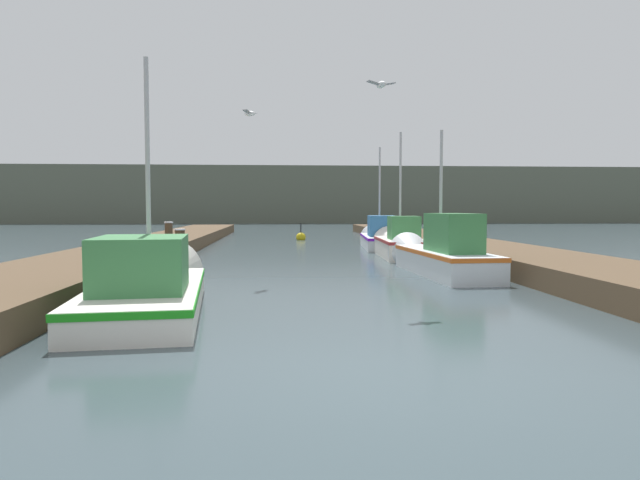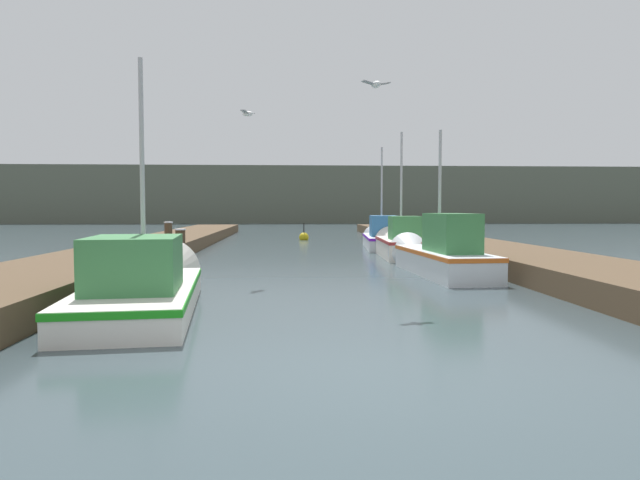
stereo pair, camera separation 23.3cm
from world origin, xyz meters
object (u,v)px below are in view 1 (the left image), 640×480
(fishing_boat_0, at_px, (153,283))
(fishing_boat_2, at_px, (399,243))
(fishing_boat_1, at_px, (438,254))
(mooring_piling_0, at_px, (431,243))
(mooring_piling_1, at_px, (397,232))
(channel_buoy, at_px, (301,237))
(mooring_piling_3, at_px, (169,245))
(seagull_lead, at_px, (381,85))
(mooring_piling_2, at_px, (180,245))
(fishing_boat_3, at_px, (379,237))
(seagull_1, at_px, (250,113))

(fishing_boat_0, relative_size, fishing_boat_2, 1.25)
(fishing_boat_1, distance_m, mooring_piling_0, 4.95)
(mooring_piling_1, relative_size, channel_buoy, 1.16)
(mooring_piling_3, height_order, seagull_lead, seagull_lead)
(fishing_boat_2, height_order, mooring_piling_0, fishing_boat_2)
(fishing_boat_1, relative_size, mooring_piling_2, 5.50)
(fishing_boat_0, distance_m, mooring_piling_0, 12.10)
(fishing_boat_3, xyz_separation_m, mooring_piling_3, (-7.51, -8.11, 0.24))
(fishing_boat_1, relative_size, channel_buoy, 5.76)
(mooring_piling_2, bearing_deg, channel_buoy, 70.58)
(mooring_piling_3, bearing_deg, seagull_lead, -50.08)
(fishing_boat_1, relative_size, seagull_lead, 10.55)
(fishing_boat_1, distance_m, channel_buoy, 16.00)
(fishing_boat_1, bearing_deg, channel_buoy, 98.00)
(mooring_piling_3, bearing_deg, fishing_boat_3, 47.22)
(fishing_boat_3, height_order, seagull_1, fishing_boat_3)
(mooring_piling_1, bearing_deg, channel_buoy, 134.38)
(channel_buoy, bearing_deg, fishing_boat_0, -99.67)
(mooring_piling_1, xyz_separation_m, mooring_piling_2, (-8.65, -7.87, -0.06))
(channel_buoy, distance_m, seagull_lead, 20.56)
(fishing_boat_0, distance_m, seagull_lead, 5.52)
(fishing_boat_2, height_order, channel_buoy, fishing_boat_2)
(fishing_boat_0, bearing_deg, mooring_piling_1, 57.99)
(fishing_boat_1, relative_size, fishing_boat_3, 1.00)
(mooring_piling_0, relative_size, seagull_lead, 1.80)
(mooring_piling_2, bearing_deg, mooring_piling_0, 9.30)
(mooring_piling_3, distance_m, seagull_lead, 8.51)
(fishing_boat_3, height_order, mooring_piling_1, fishing_boat_3)
(mooring_piling_2, height_order, mooring_piling_3, mooring_piling_3)
(fishing_boat_1, xyz_separation_m, mooring_piling_0, (1.13, 4.82, -0.00))
(mooring_piling_3, bearing_deg, fishing_boat_0, -81.89)
(mooring_piling_2, bearing_deg, mooring_piling_3, -89.56)
(fishing_boat_3, relative_size, mooring_piling_1, 4.97)
(mooring_piling_2, xyz_separation_m, seagull_lead, (5.04, -7.91, 3.47))
(fishing_boat_0, xyz_separation_m, seagull_1, (1.59, 3.50, 3.63))
(mooring_piling_1, height_order, seagull_1, seagull_1)
(mooring_piling_2, height_order, seagull_1, seagull_1)
(fishing_boat_1, bearing_deg, mooring_piling_2, 152.12)
(fishing_boat_3, bearing_deg, mooring_piling_3, -128.04)
(mooring_piling_2, distance_m, seagull_1, 6.17)
(mooring_piling_3, height_order, seagull_1, seagull_1)
(mooring_piling_1, bearing_deg, fishing_boat_3, -124.26)
(fishing_boat_3, distance_m, mooring_piling_3, 11.06)
(fishing_boat_2, xyz_separation_m, mooring_piling_2, (-7.47, -1.85, 0.09))
(mooring_piling_0, relative_size, mooring_piling_2, 0.94)
(mooring_piling_0, bearing_deg, seagull_1, -135.98)
(fishing_boat_1, relative_size, mooring_piling_0, 5.85)
(channel_buoy, xyz_separation_m, seagull_lead, (0.71, -20.19, 3.86))
(fishing_boat_0, xyz_separation_m, channel_buoy, (3.45, 20.24, -0.23))
(seagull_lead, bearing_deg, fishing_boat_2, 59.49)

